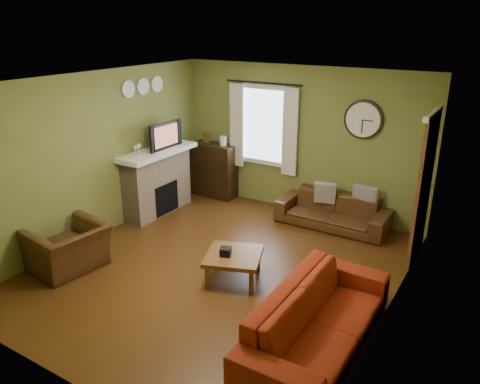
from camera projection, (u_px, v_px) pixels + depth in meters
The scene contains 31 objects.
floor at pixel (219, 268), 6.63m from camera, with size 4.60×5.20×0.00m, color #4A290E.
ceiling at pixel (216, 82), 5.72m from camera, with size 4.60×5.20×0.00m, color white.
wall_left at pixel (96, 157), 7.30m from camera, with size 0.00×5.20×2.60m, color olive.
wall_right at pixel (394, 218), 5.04m from camera, with size 0.00×5.20×2.60m, color olive.
wall_back at pixel (300, 141), 8.25m from camera, with size 4.60×0.00×2.60m, color olive.
wall_front at pixel (51, 265), 4.10m from camera, with size 4.60×0.00×2.60m, color olive.
fireplace at pixel (157, 183), 8.38m from camera, with size 0.40×1.40×1.10m, color tan.
firebox at pixel (166, 198), 8.38m from camera, with size 0.04×0.60×0.55m, color black.
mantel at pixel (157, 152), 8.16m from camera, with size 0.58×1.60×0.08m, color white.
tv at pixel (163, 138), 8.20m from camera, with size 0.60×0.08×0.35m, color black.
tv_screen at pixel (166, 136), 8.14m from camera, with size 0.02×0.62×0.36m, color #994C3F.
medallion_left at pixel (128, 89), 7.60m from camera, with size 0.28×0.28×0.03m, color white.
medallion_mid at pixel (143, 86), 7.88m from camera, with size 0.28×0.28×0.03m, color white.
medallion_right at pixel (157, 84), 8.16m from camera, with size 0.28×0.28×0.03m, color white.
window_pane at pixel (265, 125), 8.51m from camera, with size 1.00×0.02×1.30m, color silver, non-canonical shape.
curtain_rod at pixel (263, 83), 8.16m from camera, with size 0.03×0.03×1.50m, color black.
curtain_left at pixel (237, 126), 8.71m from camera, with size 0.28×0.04×1.55m, color silver.
curtain_right at pixel (290, 133), 8.18m from camera, with size 0.28×0.04×1.55m, color silver.
wall_clock at pixel (363, 120), 7.50m from camera, with size 0.64×0.06×0.64m, color white, non-canonical shape.
door at pixel (424, 190), 6.62m from camera, with size 0.05×0.90×2.10m, color brown.
bookshelf at pixel (214, 170), 9.20m from camera, with size 0.89×0.38×1.06m, color black, non-canonical shape.
book at pixel (224, 146), 9.25m from camera, with size 0.16×0.21×0.02m, color brown.
sofa_brown at pixel (332, 211), 7.89m from camera, with size 1.88×0.73×0.55m, color #402411.
pillow_left at pixel (325, 193), 7.93m from camera, with size 0.36×0.11×0.36m, color gray.
pillow_right at pixel (365, 198), 7.72m from camera, with size 0.39×0.12×0.39m, color gray.
sofa_red at pixel (318, 320), 4.94m from camera, with size 2.30×0.90×0.67m, color maroon.
armchair at pixel (69, 248), 6.52m from camera, with size 0.98×0.86×0.64m, color #402411.
coffee_table at pixel (234, 267), 6.29m from camera, with size 0.72×0.72×0.38m, color brown, non-canonical shape.
tissue_box at pixel (226, 254), 6.18m from camera, with size 0.14×0.14×0.11m, color black.
wine_glass_a at pixel (136, 152), 7.68m from camera, with size 0.06×0.06×0.19m, color white, non-canonical shape.
wine_glass_b at pixel (139, 150), 7.74m from camera, with size 0.07×0.07×0.20m, color white, non-canonical shape.
Camera 1 is at (3.30, -4.82, 3.33)m, focal length 35.00 mm.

